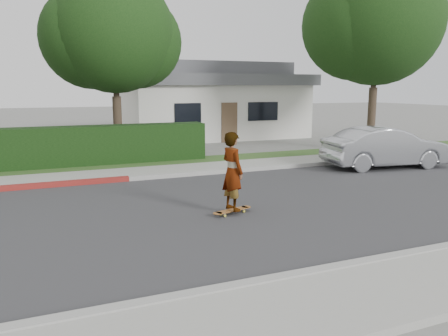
{
  "coord_description": "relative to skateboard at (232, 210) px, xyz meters",
  "views": [
    {
      "loc": [
        -1.35,
        -9.36,
        2.88
      ],
      "look_at": [
        2.54,
        0.04,
        1.0
      ],
      "focal_mm": 35.0,
      "sensor_mm": 36.0,
      "label": 1
    }
  ],
  "objects": [
    {
      "name": "ground",
      "position": [
        -2.54,
        0.46,
        -0.09
      ],
      "size": [
        120.0,
        120.0,
        0.0
      ],
      "primitive_type": "plane",
      "color": "slate",
      "rests_on": "ground"
    },
    {
      "name": "road",
      "position": [
        -2.54,
        0.46,
        -0.09
      ],
      "size": [
        60.0,
        8.0,
        0.01
      ],
      "primitive_type": "cube",
      "color": "#2D2D30",
      "rests_on": "ground"
    },
    {
      "name": "curb_near",
      "position": [
        -2.54,
        -3.64,
        -0.02
      ],
      "size": [
        60.0,
        0.2,
        0.15
      ],
      "primitive_type": "cube",
      "color": "#9E9E99",
      "rests_on": "ground"
    },
    {
      "name": "curb_far",
      "position": [
        -2.54,
        4.56,
        -0.02
      ],
      "size": [
        60.0,
        0.2,
        0.15
      ],
      "primitive_type": "cube",
      "color": "#9E9E99",
      "rests_on": "ground"
    },
    {
      "name": "sidewalk_far",
      "position": [
        -2.54,
        5.46,
        -0.03
      ],
      "size": [
        60.0,
        1.6,
        0.12
      ],
      "primitive_type": "cube",
      "color": "gray",
      "rests_on": "ground"
    },
    {
      "name": "planting_strip",
      "position": [
        -2.54,
        7.06,
        -0.04
      ],
      "size": [
        60.0,
        1.6,
        0.1
      ],
      "primitive_type": "cube",
      "color": "#2D4C1E",
      "rests_on": "ground"
    },
    {
      "name": "tree_center",
      "position": [
        -1.06,
        9.65,
        4.81
      ],
      "size": [
        5.66,
        4.84,
        7.44
      ],
      "color": "#33261C",
      "rests_on": "ground"
    },
    {
      "name": "tree_right",
      "position": [
        9.94,
        7.15,
        5.53
      ],
      "size": [
        6.32,
        5.6,
        8.56
      ],
      "color": "#33261C",
      "rests_on": "ground"
    },
    {
      "name": "house",
      "position": [
        5.46,
        16.46,
        2.0
      ],
      "size": [
        10.6,
        8.6,
        4.3
      ],
      "color": "beige",
      "rests_on": "ground"
    },
    {
      "name": "skateboard",
      "position": [
        0.0,
        0.0,
        0.0
      ],
      "size": [
        1.08,
        0.49,
        0.1
      ],
      "rotation": [
        0.0,
        0.0,
        0.28
      ],
      "color": "gold",
      "rests_on": "ground"
    },
    {
      "name": "skateboarder",
      "position": [
        0.0,
        -0.0,
        0.91
      ],
      "size": [
        0.55,
        0.73,
        1.8
      ],
      "primitive_type": "imported",
      "rotation": [
        0.0,
        0.0,
        1.76
      ],
      "color": "white",
      "rests_on": "skateboard"
    },
    {
      "name": "car_silver",
      "position": [
        7.52,
        3.35,
        0.65
      ],
      "size": [
        4.68,
        2.18,
        1.48
      ],
      "primitive_type": "imported",
      "rotation": [
        0.0,
        0.0,
        1.43
      ],
      "color": "#AAACB1",
      "rests_on": "ground"
    }
  ]
}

